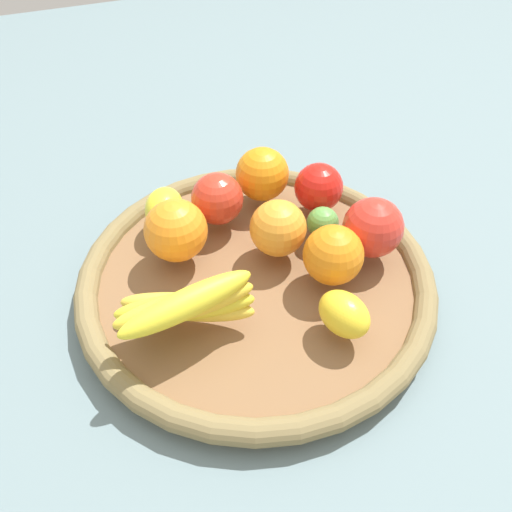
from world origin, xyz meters
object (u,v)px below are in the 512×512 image
at_px(apple_1, 373,227).
at_px(apple_0, 217,199).
at_px(lemon_0, 164,209).
at_px(apple_2, 319,187).
at_px(orange_0, 333,255).
at_px(lime_0, 323,222).
at_px(lemon_1, 344,314).
at_px(orange_2, 278,228).
at_px(orange_1, 176,230).
at_px(banana_bunch, 186,306).
at_px(orange_3, 262,174).

bearing_deg(apple_1, apple_0, -129.62).
distance_m(lemon_0, apple_2, 0.22).
xyz_separation_m(orange_0, lime_0, (-0.07, 0.03, -0.02)).
height_order(lemon_1, orange_2, orange_2).
height_order(orange_1, lime_0, orange_1).
bearing_deg(banana_bunch, orange_0, 92.75).
distance_m(orange_0, orange_3, 0.18).
relative_size(orange_1, apple_1, 1.04).
relative_size(lemon_1, lime_0, 1.51).
relative_size(banana_bunch, orange_3, 2.08).
distance_m(banana_bunch, orange_1, 0.12).
distance_m(banana_bunch, lime_0, 0.23).
xyz_separation_m(apple_2, orange_3, (-0.05, -0.06, 0.00)).
xyz_separation_m(lime_0, orange_3, (-0.11, -0.04, 0.02)).
height_order(banana_bunch, apple_1, apple_1).
bearing_deg(lemon_1, orange_0, 161.06).
distance_m(banana_bunch, apple_2, 0.27).
relative_size(orange_1, apple_2, 1.17).
height_order(lemon_0, apple_2, apple_2).
xyz_separation_m(apple_0, orange_0, (0.16, 0.09, 0.00)).
bearing_deg(orange_3, orange_0, 4.80).
height_order(lemon_1, apple_2, apple_2).
xyz_separation_m(orange_0, apple_2, (-0.13, 0.05, -0.00)).
relative_size(apple_0, orange_0, 0.97).
bearing_deg(apple_0, apple_2, 78.71).
xyz_separation_m(orange_0, apple_1, (-0.02, 0.07, 0.00)).
distance_m(apple_0, apple_2, 0.14).
bearing_deg(apple_0, orange_2, 30.40).
bearing_deg(banana_bunch, lime_0, 111.19).
relative_size(apple_0, orange_3, 0.93).
xyz_separation_m(orange_3, apple_1, (0.16, 0.09, 0.00)).
xyz_separation_m(lemon_0, lime_0, (0.10, 0.19, -0.00)).
height_order(orange_0, apple_2, orange_0).
bearing_deg(lemon_1, lime_0, 160.78).
distance_m(apple_0, lime_0, 0.15).
height_order(orange_1, apple_2, orange_1).
bearing_deg(orange_3, lemon_0, -87.39).
distance_m(lemon_1, orange_3, 0.26).
relative_size(orange_1, orange_0, 1.09).
bearing_deg(lime_0, banana_bunch, -68.81).
height_order(orange_2, apple_1, apple_1).
height_order(lime_0, orange_2, orange_2).
bearing_deg(orange_3, apple_0, -71.55).
distance_m(orange_0, lime_0, 0.08).
height_order(banana_bunch, orange_2, banana_bunch).
bearing_deg(apple_1, orange_0, -71.46).
bearing_deg(orange_1, apple_0, 123.16).
distance_m(apple_2, orange_3, 0.08).
bearing_deg(apple_0, apple_1, 50.38).
height_order(apple_0, orange_3, orange_3).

